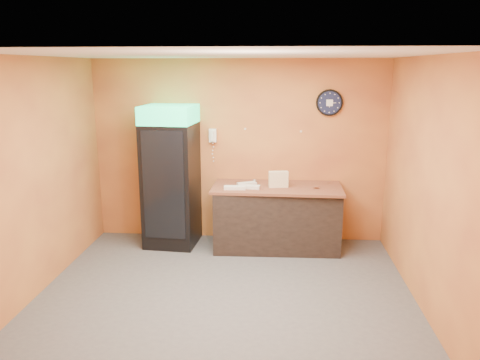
# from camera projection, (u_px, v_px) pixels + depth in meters

# --- Properties ---
(floor) EXTENTS (4.50, 4.50, 0.00)m
(floor) POSITION_uv_depth(u_px,v_px,m) (225.00, 295.00, 5.63)
(floor) COLOR #47474C
(floor) RESTS_ON ground
(back_wall) EXTENTS (4.50, 0.02, 2.80)m
(back_wall) POSITION_uv_depth(u_px,v_px,m) (239.00, 151.00, 7.24)
(back_wall) COLOR #D7883C
(back_wall) RESTS_ON floor
(left_wall) EXTENTS (0.02, 4.00, 2.80)m
(left_wall) POSITION_uv_depth(u_px,v_px,m) (34.00, 178.00, 5.48)
(left_wall) COLOR #D7883C
(left_wall) RESTS_ON floor
(right_wall) EXTENTS (0.02, 4.00, 2.80)m
(right_wall) POSITION_uv_depth(u_px,v_px,m) (428.00, 186.00, 5.13)
(right_wall) COLOR #D7883C
(right_wall) RESTS_ON floor
(ceiling) EXTENTS (4.50, 4.00, 0.02)m
(ceiling) POSITION_uv_depth(u_px,v_px,m) (223.00, 55.00, 4.98)
(ceiling) COLOR white
(ceiling) RESTS_ON back_wall
(beverage_cooler) EXTENTS (0.80, 0.81, 2.13)m
(beverage_cooler) POSITION_uv_depth(u_px,v_px,m) (171.00, 179.00, 7.02)
(beverage_cooler) COLOR black
(beverage_cooler) RESTS_ON floor
(prep_counter) EXTENTS (1.86, 0.86, 0.92)m
(prep_counter) POSITION_uv_depth(u_px,v_px,m) (276.00, 218.00, 7.02)
(prep_counter) COLOR black
(prep_counter) RESTS_ON floor
(wall_clock) EXTENTS (0.39, 0.06, 0.39)m
(wall_clock) POSITION_uv_depth(u_px,v_px,m) (329.00, 103.00, 6.93)
(wall_clock) COLOR black
(wall_clock) RESTS_ON back_wall
(wall_phone) EXTENTS (0.11, 0.10, 0.20)m
(wall_phone) POSITION_uv_depth(u_px,v_px,m) (213.00, 135.00, 7.16)
(wall_phone) COLOR white
(wall_phone) RESTS_ON back_wall
(butcher_paper) EXTENTS (1.91, 0.91, 0.04)m
(butcher_paper) POSITION_uv_depth(u_px,v_px,m) (277.00, 187.00, 6.91)
(butcher_paper) COLOR brown
(butcher_paper) RESTS_ON prep_counter
(sub_roll_stack) EXTENTS (0.29, 0.14, 0.24)m
(sub_roll_stack) POSITION_uv_depth(u_px,v_px,m) (278.00, 179.00, 6.82)
(sub_roll_stack) COLOR beige
(sub_roll_stack) RESTS_ON butcher_paper
(wrapped_sandwich_left) EXTENTS (0.32, 0.14, 0.04)m
(wrapped_sandwich_left) POSITION_uv_depth(u_px,v_px,m) (235.00, 188.00, 6.73)
(wrapped_sandwich_left) COLOR silver
(wrapped_sandwich_left) RESTS_ON butcher_paper
(wrapped_sandwich_mid) EXTENTS (0.32, 0.16, 0.04)m
(wrapped_sandwich_mid) POSITION_uv_depth(u_px,v_px,m) (249.00, 187.00, 6.78)
(wrapped_sandwich_mid) COLOR silver
(wrapped_sandwich_mid) RESTS_ON butcher_paper
(wrapped_sandwich_right) EXTENTS (0.30, 0.23, 0.04)m
(wrapped_sandwich_right) POSITION_uv_depth(u_px,v_px,m) (247.00, 184.00, 6.96)
(wrapped_sandwich_right) COLOR silver
(wrapped_sandwich_right) RESTS_ON butcher_paper
(kitchen_tool) EXTENTS (0.07, 0.07, 0.07)m
(kitchen_tool) POSITION_uv_depth(u_px,v_px,m) (255.00, 181.00, 7.07)
(kitchen_tool) COLOR silver
(kitchen_tool) RESTS_ON butcher_paper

